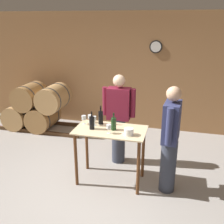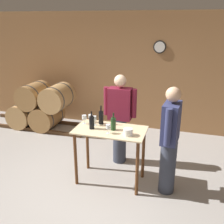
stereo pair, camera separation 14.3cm
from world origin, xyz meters
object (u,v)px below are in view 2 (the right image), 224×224
(wine_bottle_far_left, at_px, (92,122))
(person_host, at_px, (120,118))
(wine_bottle_left, at_px, (101,117))
(wine_glass_far_side, at_px, (108,127))
(person_visitor_with_scarf, at_px, (170,140))
(wine_glass_near_center, at_px, (91,117))
(ice_bucket, at_px, (128,132))
(wine_glass_near_right, at_px, (95,119))
(wine_glass_near_left, at_px, (84,117))
(wine_bottle_center, at_px, (113,124))

(wine_bottle_far_left, relative_size, person_host, 0.17)
(wine_bottle_left, relative_size, wine_glass_far_side, 2.17)
(wine_bottle_far_left, distance_m, person_visitor_with_scarf, 1.20)
(wine_glass_near_center, bearing_deg, wine_bottle_far_left, -65.17)
(wine_bottle_far_left, height_order, person_visitor_with_scarf, person_visitor_with_scarf)
(wine_bottle_far_left, bearing_deg, ice_bucket, -7.33)
(ice_bucket, bearing_deg, wine_bottle_far_left, 172.67)
(wine_glass_near_center, bearing_deg, ice_bucket, -25.06)
(wine_bottle_far_left, height_order, wine_glass_near_right, wine_bottle_far_left)
(wine_glass_near_left, relative_size, person_visitor_with_scarf, 0.09)
(wine_bottle_far_left, height_order, wine_glass_near_center, wine_bottle_far_left)
(wine_glass_near_left, relative_size, person_host, 0.09)
(wine_bottle_far_left, height_order, wine_bottle_center, wine_bottle_far_left)
(wine_bottle_center, height_order, person_host, person_host)
(wine_bottle_left, bearing_deg, wine_bottle_far_left, -107.50)
(wine_glass_far_side, bearing_deg, wine_bottle_center, 75.57)
(wine_bottle_far_left, height_order, wine_bottle_left, wine_bottle_left)
(wine_bottle_far_left, distance_m, wine_bottle_left, 0.24)
(wine_glass_near_center, xyz_separation_m, person_host, (0.38, 0.45, -0.14))
(wine_glass_near_center, distance_m, person_visitor_with_scarf, 1.33)
(ice_bucket, bearing_deg, person_host, 113.08)
(wine_glass_near_center, bearing_deg, person_visitor_with_scarf, -9.54)
(ice_bucket, bearing_deg, person_visitor_with_scarf, 10.75)
(wine_bottle_far_left, relative_size, ice_bucket, 2.04)
(wine_bottle_left, bearing_deg, wine_bottle_center, -34.63)
(wine_bottle_far_left, distance_m, wine_glass_near_left, 0.25)
(wine_bottle_center, distance_m, wine_glass_near_center, 0.49)
(wine_bottle_center, distance_m, wine_glass_near_right, 0.35)
(wine_bottle_left, height_order, wine_bottle_center, wine_bottle_left)
(wine_bottle_far_left, relative_size, wine_glass_near_left, 1.96)
(wine_bottle_left, bearing_deg, ice_bucket, -30.57)
(wine_bottle_center, bearing_deg, person_visitor_with_scarf, -0.99)
(wine_glass_far_side, height_order, person_host, person_host)
(wine_bottle_left, bearing_deg, wine_glass_near_right, -131.32)
(wine_glass_far_side, distance_m, person_host, 0.82)
(wine_glass_near_left, distance_m, wine_glass_far_side, 0.55)
(wine_bottle_far_left, distance_m, wine_glass_far_side, 0.31)
(wine_bottle_far_left, xyz_separation_m, wine_glass_near_right, (-0.00, 0.14, 0.01))
(wine_glass_far_side, relative_size, ice_bucket, 1.02)
(person_host, bearing_deg, ice_bucket, -66.92)
(wine_glass_near_center, distance_m, wine_glass_near_right, 0.16)
(wine_glass_far_side, relative_size, person_host, 0.09)
(wine_bottle_left, relative_size, wine_glass_near_center, 2.34)
(wine_bottle_far_left, bearing_deg, wine_bottle_left, 72.50)
(wine_glass_near_right, bearing_deg, wine_glass_far_side, -38.37)
(person_host, bearing_deg, wine_glass_far_side, -87.31)
(wine_bottle_far_left, bearing_deg, wine_glass_far_side, -17.31)
(wine_bottle_left, distance_m, wine_glass_near_right, 0.12)
(person_visitor_with_scarf, bearing_deg, wine_bottle_left, 170.13)
(wine_glass_near_left, bearing_deg, person_host, 50.68)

